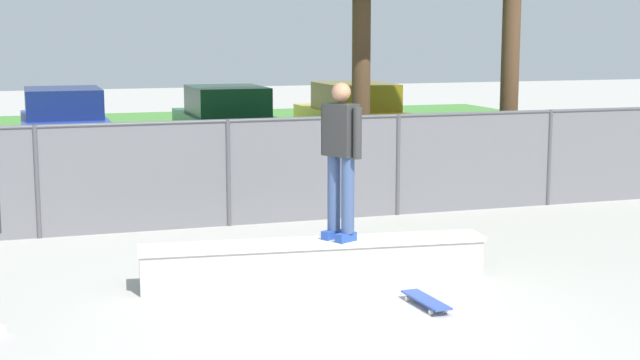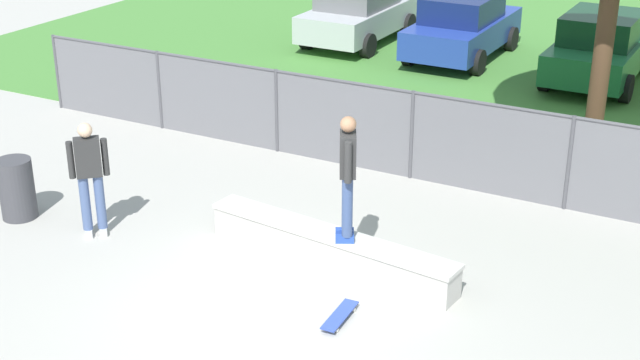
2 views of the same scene
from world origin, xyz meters
TOP-DOWN VIEW (x-y plane):
  - ground_plane at (0.00, 0.00)m, footprint 80.00×80.00m
  - grass_strip at (0.00, 15.33)m, footprint 28.45×20.00m
  - concrete_ledge at (0.22, 1.54)m, footprint 4.06×0.93m
  - skateboarder at (0.52, 1.48)m, footprint 0.40×0.54m
  - skateboard at (1.05, 0.24)m, footprint 0.24×0.81m
  - chainlink_fence at (0.00, 5.03)m, footprint 16.52×0.07m
  - car_silver at (-4.97, 13.12)m, footprint 2.04×4.21m
  - car_blue at (-1.94, 12.94)m, footprint 2.04×4.21m
  - car_green at (1.63, 12.48)m, footprint 2.04×4.21m
  - bystander at (-3.41, 0.67)m, footprint 0.46×0.45m
  - trash_bin at (-4.90, 0.56)m, footprint 0.56×0.56m

SIDE VIEW (x-z plane):
  - ground_plane at x=0.00m, z-range 0.00..0.00m
  - grass_strip at x=0.00m, z-range 0.00..0.02m
  - skateboard at x=1.05m, z-range 0.03..0.12m
  - concrete_ledge at x=0.22m, z-range 0.00..0.51m
  - trash_bin at x=-4.90m, z-range 0.00..0.99m
  - car_silver at x=-4.97m, z-range 0.01..1.67m
  - car_blue at x=-1.94m, z-range 0.01..1.67m
  - car_green at x=1.63m, z-range 0.01..1.67m
  - chainlink_fence at x=0.00m, z-range 0.08..1.69m
  - bystander at x=-3.41m, z-range 0.10..1.92m
  - skateboarder at x=0.52m, z-range 0.60..2.42m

